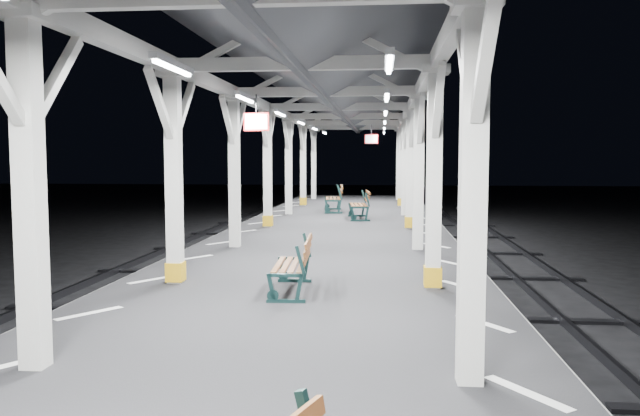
# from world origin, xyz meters

# --- Properties ---
(ground) EXTENTS (120.00, 120.00, 0.00)m
(ground) POSITION_xyz_m (0.00, 0.00, 0.00)
(ground) COLOR black
(ground) RESTS_ON ground
(platform) EXTENTS (6.00, 50.00, 1.00)m
(platform) POSITION_xyz_m (0.00, 0.00, 0.50)
(platform) COLOR black
(platform) RESTS_ON ground
(hazard_stripes_left) EXTENTS (1.00, 48.00, 0.01)m
(hazard_stripes_left) POSITION_xyz_m (-2.45, 0.00, 1.00)
(hazard_stripes_left) COLOR silver
(hazard_stripes_left) RESTS_ON platform
(hazard_stripes_right) EXTENTS (1.00, 48.00, 0.01)m
(hazard_stripes_right) POSITION_xyz_m (2.45, 0.00, 1.00)
(hazard_stripes_right) COLOR silver
(hazard_stripes_right) RESTS_ON platform
(canopy) EXTENTS (5.40, 49.00, 4.65)m
(canopy) POSITION_xyz_m (0.00, -0.01, 4.56)
(canopy) COLOR silver
(canopy) RESTS_ON platform
(bench_mid) EXTENTS (0.63, 1.50, 0.80)m
(bench_mid) POSITION_xyz_m (-0.01, 1.52, 1.43)
(bench_mid) COLOR #132D2C
(bench_mid) RESTS_ON platform
(bench_far) EXTENTS (0.79, 1.72, 0.91)m
(bench_far) POSITION_xyz_m (0.58, 12.58, 1.48)
(bench_far) COLOR #132D2C
(bench_far) RESTS_ON platform
(bench_extra) EXTENTS (0.82, 1.81, 0.95)m
(bench_extra) POSITION_xyz_m (-0.44, 15.24, 1.51)
(bench_extra) COLOR #132D2C
(bench_extra) RESTS_ON platform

